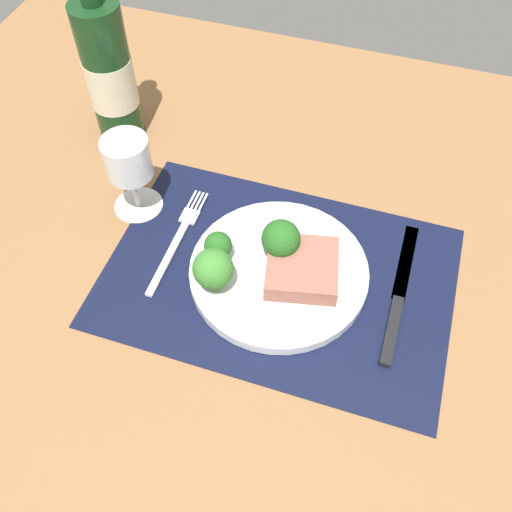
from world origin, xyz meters
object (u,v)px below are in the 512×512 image
Objects in this scene: knife at (398,302)px; wine_bottle at (109,73)px; plate at (279,272)px; wine_glass at (129,163)px; steak at (301,270)px; fork at (178,239)px.

wine_bottle reaches higher than knife.
plate is 15.87cm from knife.
knife is at bearing -21.68° from wine_bottle.
wine_bottle is 2.51× the size of wine_glass.
fork is (-18.18, 1.69, -2.69)cm from steak.
plate is 2.58× the size of steak.
steak is (3.04, -0.27, 2.14)cm from plate.
steak is at bearing -175.98° from knife.
steak reaches higher than knife.
wine_bottle reaches higher than plate.
fork is 1.54× the size of wine_glass.
steak is 41.64cm from wine_bottle.
wine_bottle is (-17.36, 18.33, 11.04)cm from fork.
fork is 12.29cm from wine_glass.
plate is 25.16cm from wine_glass.
knife reaches higher than fork.
fork is 27.56cm from wine_bottle.
wine_bottle is (-35.54, 20.02, 8.35)cm from steak.
fork is at bearing -28.76° from wine_glass.
fork is at bearing 178.79° from knife.
plate is 1.03× the size of knife.
wine_glass reaches higher than plate.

